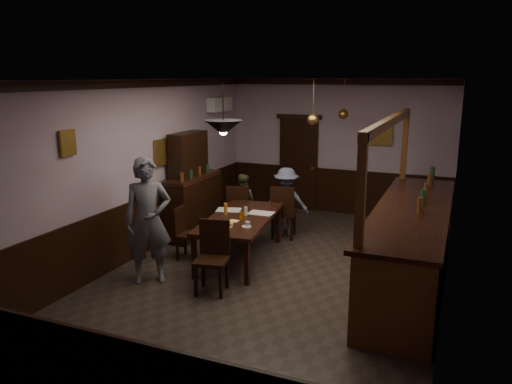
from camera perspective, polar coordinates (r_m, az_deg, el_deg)
The scene contains 31 objects.
room at distance 7.54m, azimuth 2.19°, elevation 1.23°, with size 5.01×8.01×3.01m.
dining_table at distance 8.39m, azimuth -1.79°, elevation -3.26°, with size 1.26×2.31×0.75m.
chair_far_left at distance 9.72m, azimuth -2.02°, elevation -1.80°, with size 0.54×0.54×1.00m.
chair_far_right at distance 9.48m, azimuth 3.12°, elevation -2.06°, with size 0.52×0.52×1.04m.
chair_near at distance 7.25m, azimuth -4.96°, elevation -6.96°, with size 0.54×0.54×1.04m.
chair_side at distance 8.58m, azimuth -8.09°, elevation -4.38°, with size 0.42×0.42×0.89m.
person_standing at distance 7.60m, azimuth -12.25°, elevation -3.22°, with size 0.70×0.46×1.91m, color #595A65.
person_seated_left at distance 9.97m, azimuth -1.60°, elevation -1.21°, with size 0.56×0.44×1.16m, color #484D2E.
person_seated_right at distance 9.73m, azimuth 3.47°, elevation -1.08°, with size 0.86×0.49×1.33m, color slate.
newspaper_left at distance 8.78m, azimuth -3.14°, elevation -2.05°, with size 0.42×0.30×0.01m, color silver.
newspaper_right at distance 8.57m, azimuth 0.59°, elevation -2.42°, with size 0.42×0.30×0.01m, color silver.
napkin at distance 8.13m, azimuth -2.55°, elevation -3.32°, with size 0.15×0.15×0.00m, color #FEDA5D.
saucer at distance 7.81m, azimuth -1.10°, elevation -3.97°, with size 0.15×0.15×0.01m, color white.
coffee_cup at distance 7.80m, azimuth -0.94°, elevation -3.66°, with size 0.08×0.08×0.07m, color white.
pastry_plate at distance 7.84m, azimuth -3.46°, elevation -3.90°, with size 0.22×0.22×0.01m, color white.
pastry_ring_a at distance 7.90m, azimuth -3.78°, elevation -3.57°, with size 0.13×0.13×0.04m, color #C68C47.
pastry_ring_b at distance 7.85m, azimuth -3.08°, elevation -3.67°, with size 0.13×0.13×0.04m, color #C68C47.
soda_can at distance 8.21m, azimuth -1.71°, elevation -2.72°, with size 0.07×0.07×0.12m, color orange.
beer_glass at distance 8.49m, azimuth -3.49°, elevation -1.93°, with size 0.06×0.06×0.20m, color #BF721E.
water_glass at distance 8.42m, azimuth -1.18°, elevation -2.20°, with size 0.06×0.06×0.15m, color silver.
pepper_mill at distance 7.78m, azimuth -6.17°, elevation -3.61°, with size 0.04×0.04×0.14m, color black.
sideboard at distance 9.76m, azimuth -7.40°, elevation -0.28°, with size 0.54×1.52×2.01m.
bar_counter at distance 7.78m, azimuth 17.30°, elevation -5.66°, with size 1.03×4.42×2.48m.
door_back at distance 11.58m, azimuth 4.86°, elevation 3.15°, with size 0.90×0.06×2.10m, color black.
ac_unit at distance 11.01m, azimuth -4.18°, elevation 9.98°, with size 0.20×0.85×0.30m.
picture_left_small at distance 7.38m, azimuth -20.72°, elevation 5.26°, with size 0.04×0.28×0.36m.
picture_left_large at distance 9.31m, azimuth -10.39°, elevation 4.58°, with size 0.04×0.62×0.48m.
picture_back at distance 11.07m, azimuth 13.90°, elevation 6.27°, with size 0.55×0.04×0.42m.
pendant_iron at distance 7.32m, azimuth -3.76°, elevation 7.34°, with size 0.56×0.56×0.79m.
pendant_brass_mid at distance 8.91m, azimuth 6.52°, elevation 8.20°, with size 0.20×0.20×0.81m.
pendant_brass_far at distance 10.30m, azimuth 9.96°, elevation 8.75°, with size 0.20×0.20×0.81m.
Camera 1 is at (2.57, -6.91, 3.06)m, focal length 35.00 mm.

